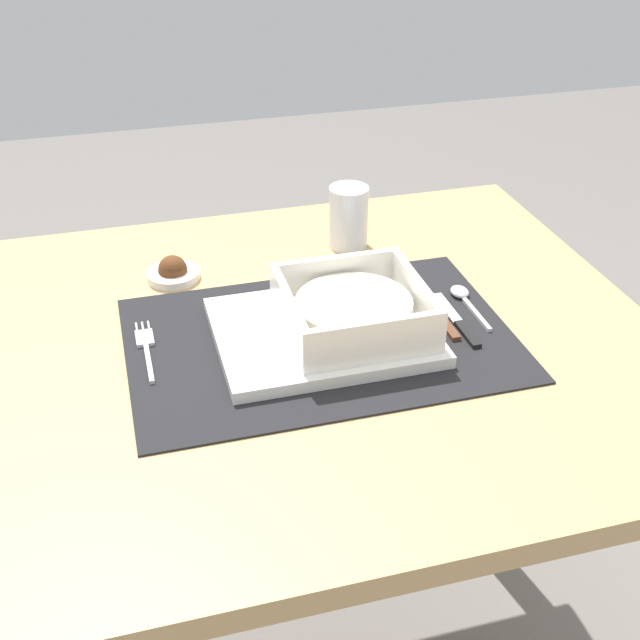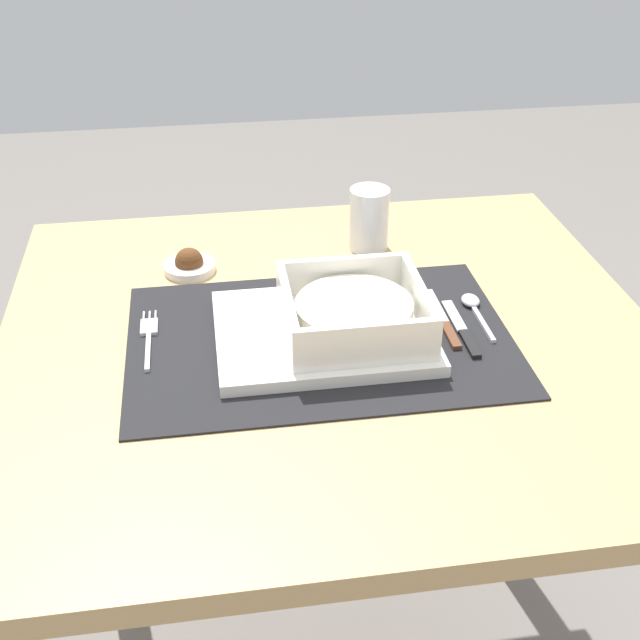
{
  "view_description": "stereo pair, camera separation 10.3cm",
  "coord_description": "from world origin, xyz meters",
  "px_view_note": "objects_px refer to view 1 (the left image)",
  "views": [
    {
      "loc": [
        -0.25,
        -0.85,
        1.29
      ],
      "look_at": [
        -0.02,
        -0.01,
        0.75
      ],
      "focal_mm": 46.14,
      "sensor_mm": 36.0,
      "label": 1
    },
    {
      "loc": [
        -0.15,
        -0.87,
        1.29
      ],
      "look_at": [
        -0.02,
        -0.01,
        0.75
      ],
      "focal_mm": 46.14,
      "sensor_mm": 36.0,
      "label": 2
    }
  ],
  "objects_px": {
    "bread_knife": "(438,314)",
    "condiment_saucer": "(173,272)",
    "porridge_bowl": "(354,311)",
    "drinking_glass": "(348,220)",
    "dining_table": "(329,399)",
    "fork": "(146,346)",
    "spoon": "(463,296)",
    "butter_knife": "(459,323)"
  },
  "relations": [
    {
      "from": "porridge_bowl",
      "to": "bread_knife",
      "type": "distance_m",
      "value": 0.13
    },
    {
      "from": "condiment_saucer",
      "to": "fork",
      "type": "bearing_deg",
      "value": -107.54
    },
    {
      "from": "dining_table",
      "to": "butter_knife",
      "type": "height_order",
      "value": "butter_knife"
    },
    {
      "from": "dining_table",
      "to": "fork",
      "type": "height_order",
      "value": "fork"
    },
    {
      "from": "bread_knife",
      "to": "drinking_glass",
      "type": "distance_m",
      "value": 0.24
    },
    {
      "from": "butter_knife",
      "to": "drinking_glass",
      "type": "bearing_deg",
      "value": 108.94
    },
    {
      "from": "porridge_bowl",
      "to": "bread_knife",
      "type": "bearing_deg",
      "value": 7.92
    },
    {
      "from": "porridge_bowl",
      "to": "fork",
      "type": "distance_m",
      "value": 0.26
    },
    {
      "from": "fork",
      "to": "butter_knife",
      "type": "bearing_deg",
      "value": -12.33
    },
    {
      "from": "spoon",
      "to": "condiment_saucer",
      "type": "relative_size",
      "value": 1.51
    },
    {
      "from": "dining_table",
      "to": "spoon",
      "type": "height_order",
      "value": "spoon"
    },
    {
      "from": "dining_table",
      "to": "fork",
      "type": "relative_size",
      "value": 6.2
    },
    {
      "from": "drinking_glass",
      "to": "condiment_saucer",
      "type": "distance_m",
      "value": 0.28
    },
    {
      "from": "fork",
      "to": "drinking_glass",
      "type": "xyz_separation_m",
      "value": [
        0.33,
        0.21,
        0.04
      ]
    },
    {
      "from": "drinking_glass",
      "to": "spoon",
      "type": "bearing_deg",
      "value": -63.22
    },
    {
      "from": "bread_knife",
      "to": "condiment_saucer",
      "type": "relative_size",
      "value": 1.92
    },
    {
      "from": "dining_table",
      "to": "bread_knife",
      "type": "distance_m",
      "value": 0.19
    },
    {
      "from": "fork",
      "to": "porridge_bowl",
      "type": "bearing_deg",
      "value": -14.36
    },
    {
      "from": "dining_table",
      "to": "spoon",
      "type": "xyz_separation_m",
      "value": [
        0.2,
        0.03,
        0.12
      ]
    },
    {
      "from": "porridge_bowl",
      "to": "bread_knife",
      "type": "relative_size",
      "value": 1.21
    },
    {
      "from": "butter_knife",
      "to": "drinking_glass",
      "type": "distance_m",
      "value": 0.27
    },
    {
      "from": "dining_table",
      "to": "drinking_glass",
      "type": "relative_size",
      "value": 8.83
    },
    {
      "from": "butter_knife",
      "to": "condiment_saucer",
      "type": "distance_m",
      "value": 0.41
    },
    {
      "from": "butter_knife",
      "to": "drinking_glass",
      "type": "xyz_separation_m",
      "value": [
        -0.07,
        0.26,
        0.04
      ]
    },
    {
      "from": "spoon",
      "to": "drinking_glass",
      "type": "distance_m",
      "value": 0.23
    },
    {
      "from": "dining_table",
      "to": "spoon",
      "type": "distance_m",
      "value": 0.23
    },
    {
      "from": "condiment_saucer",
      "to": "dining_table",
      "type": "bearing_deg",
      "value": -48.15
    },
    {
      "from": "spoon",
      "to": "dining_table",
      "type": "bearing_deg",
      "value": -171.4
    },
    {
      "from": "condiment_saucer",
      "to": "butter_knife",
      "type": "bearing_deg",
      "value": -33.51
    },
    {
      "from": "butter_knife",
      "to": "fork",
      "type": "bearing_deg",
      "value": 176.01
    },
    {
      "from": "dining_table",
      "to": "porridge_bowl",
      "type": "distance_m",
      "value": 0.15
    },
    {
      "from": "bread_knife",
      "to": "porridge_bowl",
      "type": "bearing_deg",
      "value": -169.21
    },
    {
      "from": "drinking_glass",
      "to": "porridge_bowl",
      "type": "bearing_deg",
      "value": -105.63
    },
    {
      "from": "porridge_bowl",
      "to": "condiment_saucer",
      "type": "height_order",
      "value": "porridge_bowl"
    },
    {
      "from": "spoon",
      "to": "bread_knife",
      "type": "bearing_deg",
      "value": -147.48
    },
    {
      "from": "spoon",
      "to": "butter_knife",
      "type": "xyz_separation_m",
      "value": [
        -0.03,
        -0.06,
        -0.0
      ]
    },
    {
      "from": "dining_table",
      "to": "condiment_saucer",
      "type": "distance_m",
      "value": 0.29
    },
    {
      "from": "fork",
      "to": "drinking_glass",
      "type": "relative_size",
      "value": 1.42
    },
    {
      "from": "porridge_bowl",
      "to": "condiment_saucer",
      "type": "xyz_separation_m",
      "value": [
        -0.2,
        0.22,
        -0.03
      ]
    },
    {
      "from": "drinking_glass",
      "to": "fork",
      "type": "bearing_deg",
      "value": -147.7
    },
    {
      "from": "bread_knife",
      "to": "butter_knife",
      "type": "bearing_deg",
      "value": -53.67
    },
    {
      "from": "drinking_glass",
      "to": "dining_table",
      "type": "bearing_deg",
      "value": -112.47
    }
  ]
}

